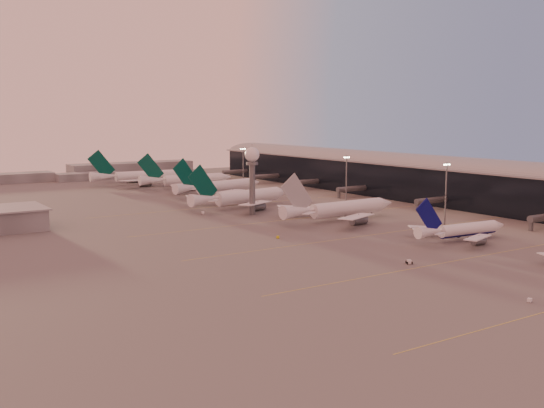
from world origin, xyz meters
TOP-DOWN VIEW (x-y plane):
  - ground at (0.00, 0.00)m, footprint 700.00×700.00m
  - taxiway_markings at (30.00, 56.00)m, footprint 180.00×185.25m
  - terminal at (107.88, 110.09)m, footprint 57.00×362.00m
  - radar_tower at (5.00, 120.00)m, footprint 6.40×6.40m
  - mast_b at (55.00, 55.00)m, footprint 3.60×0.56m
  - mast_c at (50.00, 110.00)m, footprint 3.60×0.56m
  - mast_d at (48.00, 200.00)m, footprint 3.60×0.56m
  - distant_horizon at (2.62, 325.14)m, footprint 165.00×37.50m
  - narrowbody_mid at (34.85, 29.43)m, footprint 41.30×32.86m
  - widebody_white at (27.22, 86.16)m, footprint 60.07×48.08m
  - greentail_a at (11.76, 140.08)m, footprint 59.76×47.89m
  - greentail_b at (24.54, 185.76)m, footprint 58.96×47.17m
  - greentail_c at (25.97, 228.58)m, footprint 59.80×48.21m
  - greentail_d at (9.38, 262.88)m, footprint 62.43×50.31m
  - gsv_truck_a at (-9.81, -28.46)m, footprint 5.15×2.77m
  - gsv_tug_mid at (-5.69, 14.60)m, footprint 4.54×3.96m
  - gsv_truck_b at (52.82, 37.98)m, footprint 6.51×4.55m
  - gsv_truck_c at (-15.89, 68.50)m, footprint 4.63×4.25m
  - gsv_catering_b at (57.43, 67.38)m, footprint 5.99×4.13m
  - gsv_tug_far at (8.57, 101.38)m, footprint 4.23×4.67m
  - gsv_truck_d at (-12.74, 133.26)m, footprint 3.34×6.36m
  - gsv_tug_hangar at (35.90, 156.99)m, footprint 4.33×3.27m

SIDE VIEW (x-z plane):
  - ground at x=0.00m, z-range 0.00..0.00m
  - taxiway_markings at x=30.00m, z-range 0.00..0.02m
  - gsv_tug_hangar at x=35.90m, z-range 0.02..1.11m
  - gsv_tug_mid at x=-5.69m, z-range 0.02..1.13m
  - gsv_tug_far at x=8.57m, z-range 0.02..1.16m
  - gsv_truck_c at x=-15.89m, z-range 0.02..1.89m
  - gsv_truck_a at x=-9.81m, z-range 0.02..1.99m
  - gsv_truck_d at x=-12.74m, z-range 0.02..2.47m
  - gsv_truck_b at x=52.82m, z-range 0.03..2.51m
  - gsv_catering_b at x=57.43m, z-range 0.00..4.51m
  - narrowbody_mid at x=34.85m, z-range -4.80..11.33m
  - widebody_white at x=27.22m, z-range -6.90..14.22m
  - greentail_b at x=24.54m, z-range -7.00..14.64m
  - greentail_c at x=25.97m, z-range -7.02..14.69m
  - greentail_a at x=11.76m, z-range -7.06..14.78m
  - distant_horizon at x=2.62m, z-range -0.61..8.39m
  - greentail_d at x=9.38m, z-range -7.33..15.33m
  - terminal at x=107.88m, z-range -1.00..22.04m
  - mast_b at x=55.00m, z-range 1.24..26.24m
  - mast_c at x=50.00m, z-range 1.24..26.24m
  - mast_d at x=48.00m, z-range 1.24..26.24m
  - radar_tower at x=5.00m, z-range 5.40..36.50m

